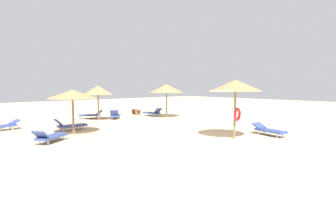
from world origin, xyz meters
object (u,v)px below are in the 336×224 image
lounger_6 (3,126)px  parasol_0 (72,94)px  parasol_4 (235,86)px  lounger_2 (91,115)px  lounger_0 (70,125)px  lounger_7 (115,115)px  lounger_3 (153,113)px  lounger_5 (50,136)px  parasol_2 (98,90)px  bench_0 (136,111)px  parasol_3 (167,88)px  lounger_4 (269,130)px

lounger_6 → parasol_0: bearing=-57.0°
parasol_4 → lounger_2: parasol_4 is taller
lounger_0 → lounger_2: bearing=52.3°
lounger_7 → lounger_3: bearing=-7.8°
lounger_5 → parasol_2: bearing=47.0°
lounger_3 → bench_0: lounger_3 is taller
parasol_3 → lounger_5: bearing=-160.0°
lounger_5 → lounger_7: size_ratio=1.04×
parasol_2 → lounger_5: (-5.55, -5.95, -2.05)m
parasol_3 → lounger_5: parasol_3 is taller
parasol_0 → lounger_2: 7.66m
parasol_0 → parasol_4: bearing=-49.7°
parasol_0 → lounger_5: parasol_0 is taller
lounger_7 → parasol_0: bearing=-139.4°
lounger_3 → lounger_7: 3.53m
lounger_3 → lounger_0: bearing=-162.6°
lounger_5 → bench_0: (10.23, 7.60, 0.03)m
lounger_0 → bench_0: lounger_0 is taller
lounger_7 → bench_0: size_ratio=1.19×
lounger_2 → parasol_4: bearing=-82.8°
parasol_0 → parasol_2: size_ratio=0.99×
lounger_3 → parasol_0: bearing=-155.0°
parasol_3 → lounger_3: bearing=100.5°
parasol_3 → bench_0: (-0.65, 3.63, -2.13)m
parasol_3 → lounger_2: size_ratio=1.43×
parasol_2 → lounger_2: (0.20, 1.67, -2.05)m
parasol_4 → lounger_2: bearing=97.2°
parasol_2 → parasol_4: 11.37m
lounger_3 → bench_0: bearing=99.7°
lounger_5 → parasol_4: bearing=-35.6°
lounger_3 → lounger_5: lounger_3 is taller
parasol_3 → lounger_2: (-5.13, 3.66, -2.17)m
lounger_4 → lounger_7: lounger_7 is taller
parasol_0 → lounger_4: (7.86, -7.38, -1.94)m
parasol_0 → parasol_2: parasol_2 is taller
parasol_3 → lounger_2: 6.66m
parasol_2 → lounger_0: parasol_2 is taller
lounger_3 → bench_0: size_ratio=1.24×
lounger_5 → lounger_3: bearing=27.6°
lounger_0 → parasol_3: bearing=7.0°
parasol_4 → lounger_6: (-8.36, 10.82, -2.38)m
parasol_0 → parasol_3: parasol_3 is taller
lounger_2 → parasol_2: bearing=-96.7°
lounger_0 → lounger_4: lounger_0 is taller
bench_0 → lounger_5: bearing=-143.4°
lounger_2 → lounger_3: size_ratio=1.04×
lounger_4 → lounger_5: bearing=148.0°
lounger_3 → lounger_6: bearing=179.9°
parasol_4 → lounger_5: parasol_4 is taller
lounger_3 → lounger_4: size_ratio=0.96×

